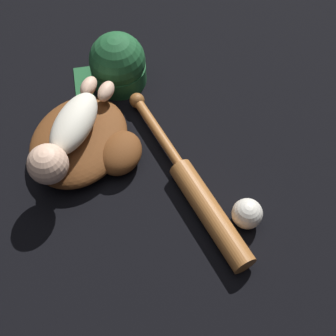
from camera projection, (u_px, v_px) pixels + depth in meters
ground_plane at (87, 138)px, 1.25m from camera, size 6.00×6.00×0.00m
baseball_glove at (86, 142)px, 1.20m from camera, size 0.35×0.34×0.07m
baby_figure at (67, 134)px, 1.12m from camera, size 0.35×0.18×0.10m
baseball_bat at (199, 193)px, 1.13m from camera, size 0.27×0.52×0.06m
baseball at (247, 214)px, 1.09m from camera, size 0.07×0.07×0.07m
baseball_cap at (117, 64)px, 1.31m from camera, size 0.22×0.22×0.16m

